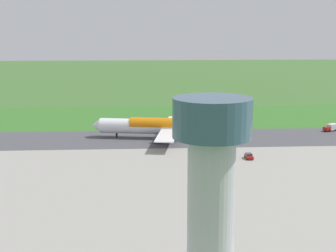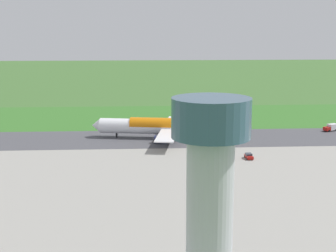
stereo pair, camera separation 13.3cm
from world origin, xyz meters
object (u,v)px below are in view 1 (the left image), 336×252
at_px(service_car_followme, 249,156).
at_px(traffic_cone_orange, 160,122).
at_px(service_truck_baggage, 331,127).
at_px(airliner_main, 169,126).
at_px(no_stopping_sign, 179,120).

relative_size(service_car_followme, traffic_cone_orange, 7.79).
height_order(service_truck_baggage, service_car_followme, service_truck_baggage).
bearing_deg(traffic_cone_orange, service_truck_baggage, 162.02).
bearing_deg(service_car_followme, service_truck_baggage, -136.44).
xyz_separation_m(airliner_main, no_stopping_sign, (-5.82, -27.18, -2.95)).
xyz_separation_m(service_truck_baggage, no_stopping_sign, (55.47, -18.05, -0.00)).
relative_size(service_truck_baggage, traffic_cone_orange, 11.29).
height_order(service_truck_baggage, no_stopping_sign, service_truck_baggage).
distance_m(no_stopping_sign, traffic_cone_orange, 8.16).
bearing_deg(airliner_main, service_truck_baggage, -171.53).
distance_m(service_car_followme, traffic_cone_orange, 62.66).
distance_m(service_truck_baggage, service_car_followme, 54.37).
distance_m(airliner_main, service_car_followme, 35.98).
distance_m(airliner_main, traffic_cone_orange, 29.97).
bearing_deg(traffic_cone_orange, airliner_main, 93.63).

